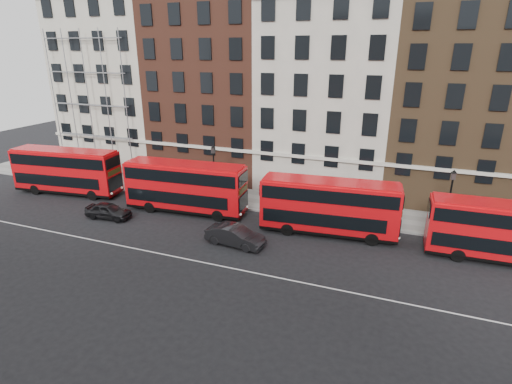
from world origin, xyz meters
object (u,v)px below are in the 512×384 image
at_px(bus_a, 66,170).
at_px(bus_b, 185,186).
at_px(bus_c, 328,206).
at_px(bus_d, 506,231).
at_px(car_front, 235,236).
at_px(car_rear, 108,211).

xyz_separation_m(bus_a, bus_b, (13.68, 0.00, -0.01)).
bearing_deg(bus_c, bus_d, -5.32).
distance_m(bus_c, bus_d, 12.16).
bearing_deg(bus_a, bus_d, -6.73).
relative_size(bus_b, car_front, 2.42).
distance_m(bus_d, car_rear, 30.83).
height_order(bus_a, bus_c, bus_a).
distance_m(bus_b, bus_c, 12.82).
distance_m(bus_b, car_rear, 6.93).
relative_size(bus_a, car_rear, 2.74).
relative_size(bus_a, bus_c, 1.03).
distance_m(car_rear, car_front, 12.33).
bearing_deg(car_front, bus_b, 62.87).
relative_size(bus_d, car_front, 2.23).
bearing_deg(car_rear, bus_d, -87.93).
bearing_deg(bus_b, car_front, -36.96).
bearing_deg(bus_d, bus_a, 178.12).
height_order(bus_b, car_rear, bus_b).
height_order(bus_c, bus_d, bus_c).
distance_m(bus_a, bus_c, 26.50).
distance_m(bus_b, bus_d, 24.98).
height_order(car_rear, car_front, car_front).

